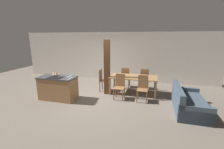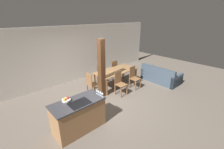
{
  "view_description": "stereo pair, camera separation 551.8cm",
  "coord_description": "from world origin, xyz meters",
  "px_view_note": "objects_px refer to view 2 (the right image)",
  "views": [
    {
      "loc": [
        2.11,
        -5.5,
        2.42
      ],
      "look_at": [
        0.6,
        0.2,
        0.95
      ],
      "focal_mm": 24.0,
      "sensor_mm": 36.0,
      "label": 1
    },
    {
      "loc": [
        -3.11,
        -3.85,
        3.12
      ],
      "look_at": [
        0.6,
        0.2,
        0.95
      ],
      "focal_mm": 24.0,
      "sensor_mm": 36.0,
      "label": 2
    }
  ],
  "objects_px": {
    "wine_glass_end": "(97,90)",
    "dining_chair_near_right": "(134,77)",
    "dining_chair_far_left": "(99,74)",
    "dining_table": "(116,72)",
    "dining_chair_head_end": "(92,84)",
    "fruit_bowl": "(66,100)",
    "wine_glass_near": "(102,93)",
    "wine_glass_middle": "(101,92)",
    "dining_chair_near_left": "(120,83)",
    "wine_glass_far": "(99,91)",
    "timber_post": "(102,69)",
    "couch": "(160,76)",
    "kitchen_island": "(79,115)",
    "dining_chair_far_right": "(113,69)"
  },
  "relations": [
    {
      "from": "timber_post",
      "to": "dining_chair_head_end",
      "type": "bearing_deg",
      "value": 133.06
    },
    {
      "from": "wine_glass_end",
      "to": "dining_chair_head_end",
      "type": "distance_m",
      "value": 1.69
    },
    {
      "from": "dining_chair_far_left",
      "to": "dining_table",
      "type": "bearing_deg",
      "value": 122.93
    },
    {
      "from": "dining_chair_near_right",
      "to": "dining_chair_head_end",
      "type": "relative_size",
      "value": 1.0
    },
    {
      "from": "fruit_bowl",
      "to": "dining_chair_far_left",
      "type": "bearing_deg",
      "value": 35.91
    },
    {
      "from": "wine_glass_middle",
      "to": "dining_chair_far_left",
      "type": "xyz_separation_m",
      "value": [
        1.7,
        2.28,
        -0.52
      ]
    },
    {
      "from": "dining_chair_far_left",
      "to": "couch",
      "type": "distance_m",
      "value": 3.08
    },
    {
      "from": "dining_chair_near_left",
      "to": "timber_post",
      "type": "xyz_separation_m",
      "value": [
        -0.64,
        0.39,
        0.65
      ]
    },
    {
      "from": "dining_chair_far_right",
      "to": "dining_chair_near_left",
      "type": "bearing_deg",
      "value": 57.07
    },
    {
      "from": "wine_glass_near",
      "to": "wine_glass_end",
      "type": "xyz_separation_m",
      "value": [
        0.0,
        0.25,
        0.0
      ]
    },
    {
      "from": "wine_glass_near",
      "to": "wine_glass_far",
      "type": "xyz_separation_m",
      "value": [
        0.0,
        0.17,
        0.0
      ]
    },
    {
      "from": "wine_glass_middle",
      "to": "dining_table",
      "type": "height_order",
      "value": "wine_glass_middle"
    },
    {
      "from": "dining_chair_head_end",
      "to": "dining_chair_far_right",
      "type": "bearing_deg",
      "value": -69.18
    },
    {
      "from": "wine_glass_end",
      "to": "dining_chair_near_right",
      "type": "height_order",
      "value": "wine_glass_end"
    },
    {
      "from": "dining_chair_far_left",
      "to": "timber_post",
      "type": "height_order",
      "value": "timber_post"
    },
    {
      "from": "wine_glass_near",
      "to": "couch",
      "type": "relative_size",
      "value": 0.09
    },
    {
      "from": "wine_glass_middle",
      "to": "wine_glass_end",
      "type": "height_order",
      "value": "same"
    },
    {
      "from": "wine_glass_near",
      "to": "dining_chair_far_right",
      "type": "height_order",
      "value": "wine_glass_near"
    },
    {
      "from": "dining_chair_near_left",
      "to": "dining_chair_near_right",
      "type": "xyz_separation_m",
      "value": [
        0.91,
        0.0,
        0.0
      ]
    },
    {
      "from": "kitchen_island",
      "to": "dining_chair_head_end",
      "type": "distance_m",
      "value": 1.99
    },
    {
      "from": "timber_post",
      "to": "dining_chair_far_left",
      "type": "bearing_deg",
      "value": 57.71
    },
    {
      "from": "wine_glass_end",
      "to": "kitchen_island",
      "type": "bearing_deg",
      "value": 176.88
    },
    {
      "from": "dining_table",
      "to": "dining_chair_head_end",
      "type": "bearing_deg",
      "value": 180.0
    },
    {
      "from": "wine_glass_end",
      "to": "couch",
      "type": "bearing_deg",
      "value": 3.58
    },
    {
      "from": "fruit_bowl",
      "to": "wine_glass_near",
      "type": "distance_m",
      "value": 1.01
    },
    {
      "from": "dining_table",
      "to": "dining_chair_far_right",
      "type": "xyz_separation_m",
      "value": [
        0.45,
        0.7,
        -0.16
      ]
    },
    {
      "from": "dining_chair_far_left",
      "to": "timber_post",
      "type": "relative_size",
      "value": 0.43
    },
    {
      "from": "dining_chair_near_left",
      "to": "dining_chair_head_end",
      "type": "distance_m",
      "value": 1.17
    },
    {
      "from": "dining_table",
      "to": "dining_chair_near_right",
      "type": "relative_size",
      "value": 2.01
    },
    {
      "from": "dining_chair_near_right",
      "to": "wine_glass_near",
      "type": "bearing_deg",
      "value": -159.62
    },
    {
      "from": "dining_chair_head_end",
      "to": "couch",
      "type": "height_order",
      "value": "dining_chair_head_end"
    },
    {
      "from": "dining_chair_near_left",
      "to": "timber_post",
      "type": "bearing_deg",
      "value": 148.92
    },
    {
      "from": "kitchen_island",
      "to": "wine_glass_near",
      "type": "relative_size",
      "value": 9.38
    },
    {
      "from": "wine_glass_middle",
      "to": "dining_chair_near_left",
      "type": "distance_m",
      "value": 1.99
    },
    {
      "from": "fruit_bowl",
      "to": "wine_glass_middle",
      "type": "distance_m",
      "value": 0.97
    },
    {
      "from": "wine_glass_middle",
      "to": "dining_chair_head_end",
      "type": "distance_m",
      "value": 1.84
    },
    {
      "from": "wine_glass_far",
      "to": "dining_chair_far_right",
      "type": "xyz_separation_m",
      "value": [
        2.61,
        2.2,
        -0.52
      ]
    },
    {
      "from": "fruit_bowl",
      "to": "timber_post",
      "type": "distance_m",
      "value": 2.13
    },
    {
      "from": "wine_glass_far",
      "to": "dining_chair_far_left",
      "type": "xyz_separation_m",
      "value": [
        1.7,
        2.2,
        -0.52
      ]
    },
    {
      "from": "wine_glass_middle",
      "to": "timber_post",
      "type": "xyz_separation_m",
      "value": [
        1.06,
        1.27,
        0.12
      ]
    },
    {
      "from": "dining_chair_near_right",
      "to": "timber_post",
      "type": "relative_size",
      "value": 0.43
    },
    {
      "from": "wine_glass_near",
      "to": "dining_table",
      "type": "relative_size",
      "value": 0.08
    },
    {
      "from": "dining_chair_near_left",
      "to": "dining_chair_far_right",
      "type": "xyz_separation_m",
      "value": [
        0.91,
        1.4,
        0.0
      ]
    },
    {
      "from": "wine_glass_near",
      "to": "kitchen_island",
      "type": "bearing_deg",
      "value": 156.27
    },
    {
      "from": "kitchen_island",
      "to": "wine_glass_far",
      "type": "height_order",
      "value": "wine_glass_far"
    },
    {
      "from": "dining_chair_head_end",
      "to": "dining_chair_near_right",
      "type": "bearing_deg",
      "value": -110.82
    },
    {
      "from": "wine_glass_middle",
      "to": "couch",
      "type": "height_order",
      "value": "wine_glass_middle"
    },
    {
      "from": "dining_table",
      "to": "dining_chair_head_end",
      "type": "height_order",
      "value": "dining_chair_head_end"
    },
    {
      "from": "wine_glass_far",
      "to": "dining_chair_far_left",
      "type": "bearing_deg",
      "value": 52.24
    },
    {
      "from": "wine_glass_end",
      "to": "dining_chair_far_left",
      "type": "height_order",
      "value": "wine_glass_end"
    }
  ]
}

